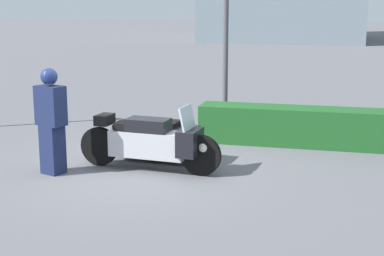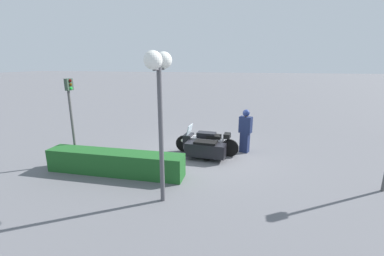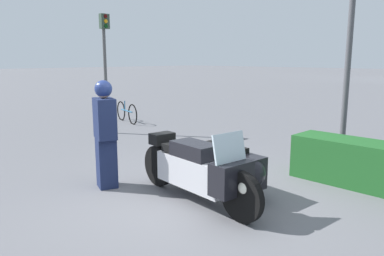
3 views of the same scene
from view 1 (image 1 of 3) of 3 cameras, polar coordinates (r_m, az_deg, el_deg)
name	(u,v)px [view 1 (image 1 of 3)]	position (r m, az deg, el deg)	size (l,w,h in m)	color
ground_plane	(139,169)	(10.36, -5.14, -3.96)	(160.00, 160.00, 0.00)	slate
police_motorcycle	(158,139)	(10.44, -3.33, -1.10)	(2.60, 1.37, 1.17)	black
officer_rider	(51,119)	(10.13, -13.50, 0.90)	(0.56, 0.45, 1.80)	#192347
hedge_bush_curbside	(315,127)	(12.12, 11.82, 0.08)	(4.69, 0.73, 0.77)	#1E5623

